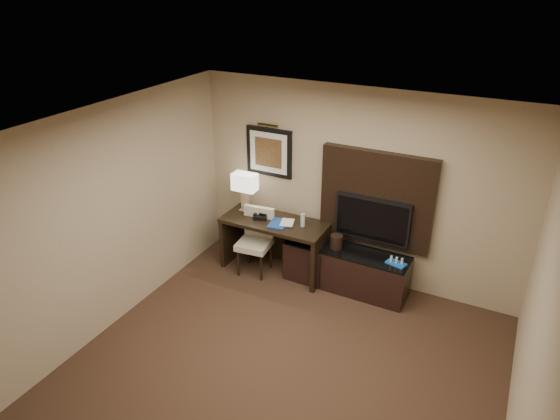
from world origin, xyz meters
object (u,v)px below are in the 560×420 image
Objects in this scene: credenza at (346,268)px; tv at (372,219)px; desk_chair at (254,244)px; desk_phone at (261,215)px; water_bottle at (303,220)px; desk at (275,246)px; table_lamp at (245,193)px; minibar_tray at (396,261)px; ice_bucket at (336,242)px.

tv is at bearing 37.54° from credenza.
desk_chair is at bearing -169.01° from credenza.
credenza is at bearing -12.38° from desk_phone.
desk_chair is 4.92× the size of water_bottle.
credenza is 1.40m from desk_phone.
tv is at bearing 10.06° from desk.
table_lamp is (-1.60, 0.07, 0.77)m from credenza.
desk_phone is (0.33, -0.12, -0.22)m from table_lamp.
table_lamp reaches higher than desk.
credenza is 6.83× the size of minibar_tray.
minibar_tray is (0.84, -0.04, -0.05)m from ice_bucket.
minibar_tray is at bearing -1.25° from water_bottle.
desk reaches higher than ice_bucket.
water_bottle reaches higher than desk.
table_lamp is at bearing 144.67° from desk_phone.
desk_phone reaches higher than minibar_tray.
table_lamp is at bearing 167.52° from desk.
table_lamp is (-0.30, 0.30, 0.60)m from desk_chair.
ice_bucket is at bearing 4.86° from desk_chair.
desk is 0.95m from ice_bucket.
credenza is at bearing 2.46° from desk.
water_bottle is at bearing -177.28° from credenza.
desk_phone is (0.02, 0.18, 0.38)m from desk_chair.
desk_phone is at bearing -20.51° from table_lamp.
desk is at bearing 31.38° from desk_chair.
minibar_tray is (2.29, -0.12, -0.44)m from table_lamp.
desk is 0.88× the size of credenza.
credenza is at bearing -143.41° from tv.
desk_chair is (-1.56, -0.42, -0.56)m from tv.
desk_chair reaches higher than desk.
desk is 1.07m from credenza.
desk_chair is at bearing -162.14° from water_bottle.
credenza is 1.33m from desk_chair.
desk_phone is at bearing 77.08° from desk_chair.
water_bottle is (0.63, 0.03, 0.05)m from desk_phone.
table_lamp is at bearing 129.52° from desk_chair.
minibar_tray is (1.96, 0.01, -0.22)m from desk_phone.
desk_chair is (-0.23, -0.18, 0.06)m from desk.
desk_phone reaches higher than desk.
minibar_tray is (0.68, -0.05, 0.34)m from credenza.
table_lamp reaches higher than credenza.
table_lamp is 0.98m from water_bottle.
credenza is 8.85× the size of desk_phone.
desk_phone reaches higher than ice_bucket.
desk is 6.00× the size of minibar_tray.
table_lamp is 2.79× the size of desk_phone.
ice_bucket is at bearing 1.54° from water_bottle.
tv is 1.70m from desk_chair.
tv reaches higher than desk_phone.
tv is 5.37× the size of ice_bucket.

